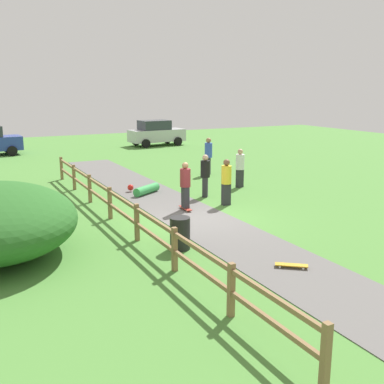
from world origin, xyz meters
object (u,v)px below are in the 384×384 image
bystander_black (205,174)px  parked_car_silver (156,133)px  skater_riding (185,184)px  trash_bin (180,233)px  bystander_white (240,166)px  skater_fallen (145,189)px  skateboard_loose (291,265)px  bystander_blue (208,154)px  bystander_yellow (226,180)px

bystander_black → parked_car_silver: (4.90, 16.67, 0.00)m
skater_riding → trash_bin: bearing=-118.5°
trash_bin → bystander_white: size_ratio=0.52×
skater_fallen → skateboard_loose: (0.20, -9.26, -0.11)m
skater_fallen → bystander_blue: 5.32m
parked_car_silver → bystander_black: bearing=-106.4°
skateboard_loose → bystander_yellow: (1.86, 6.15, 0.88)m
trash_bin → skater_fallen: size_ratio=0.65×
bystander_yellow → parked_car_silver: size_ratio=0.41×
skateboard_loose → bystander_white: bystander_white is taller
trash_bin → bystander_blue: (6.14, 9.39, 0.60)m
skater_riding → skater_fallen: bearing=95.8°
skater_riding → bystander_white: 4.65m
skateboard_loose → bystander_white: size_ratio=0.44×
bystander_blue → skater_riding: bearing=-125.9°
bystander_black → bystander_white: size_ratio=1.01×
skater_riding → skater_fallen: (-0.32, 3.13, -0.79)m
skateboard_loose → skater_riding: bearing=88.8°
skateboard_loose → bystander_black: bearing=76.8°
trash_bin → bystander_yellow: 5.18m
skater_fallen → bystander_white: bearing=-8.8°
bystander_blue → parked_car_silver: parked_car_silver is taller
trash_bin → skater_fallen: trash_bin is taller
skater_fallen → parked_car_silver: parked_car_silver is taller
skater_riding → bystander_blue: bearing=54.1°
skateboard_loose → bystander_blue: size_ratio=0.40×
trash_bin → skater_fallen: bearing=76.4°
skater_fallen → parked_car_silver: (6.89, 15.10, 0.76)m
trash_bin → bystander_black: size_ratio=0.52×
skateboard_loose → bystander_yellow: size_ratio=0.43×
skater_riding → bystander_yellow: skater_riding is taller
trash_bin → skateboard_loose: trash_bin is taller
bystander_yellow → bystander_blue: (2.46, 5.78, 0.08)m
parked_car_silver → skater_riding: bearing=-109.8°
bystander_black → bystander_blue: (2.53, 4.25, 0.09)m
skater_riding → bystander_white: skater_riding is taller
bystander_black → skater_riding: bearing=-137.1°
skater_fallen → bystander_black: bearing=-38.3°
skater_riding → bystander_black: bearing=42.9°
skater_fallen → bystander_yellow: 3.80m
bystander_black → trash_bin: bearing=-125.1°
trash_bin → skater_riding: bearing=61.5°
skater_riding → bystander_blue: bystander_blue is taller
bystander_white → bystander_yellow: bystander_yellow is taller
bystander_white → trash_bin: bearing=-134.1°
trash_bin → parked_car_silver: parked_car_silver is taller
skater_fallen → bystander_yellow: (2.06, -3.10, 0.77)m
skater_fallen → skateboard_loose: 9.26m
bystander_black → skater_fallen: bearing=141.7°
skateboard_loose → parked_car_silver: 25.27m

